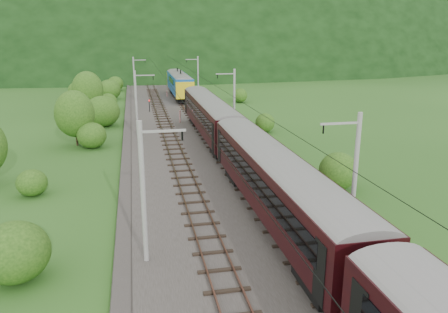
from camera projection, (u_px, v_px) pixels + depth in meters
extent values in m
plane|color=#234A17|center=(253.00, 254.00, 25.89)|extent=(600.00, 600.00, 0.00)
cube|color=#38332D|center=(220.00, 193.00, 35.27)|extent=(14.00, 220.00, 0.30)
cube|color=#522F23|center=(182.00, 192.00, 34.57)|extent=(0.08, 220.00, 0.15)
cube|color=#522F23|center=(200.00, 191.00, 34.85)|extent=(0.08, 220.00, 0.15)
cube|color=black|center=(191.00, 193.00, 34.75)|extent=(2.40, 220.00, 0.12)
cube|color=#522F23|center=(240.00, 188.00, 35.50)|extent=(0.08, 220.00, 0.15)
cube|color=#522F23|center=(257.00, 187.00, 35.78)|extent=(0.08, 220.00, 0.15)
cube|color=black|center=(249.00, 189.00, 35.68)|extent=(2.40, 220.00, 0.12)
cylinder|color=gray|center=(143.00, 194.00, 23.51)|extent=(0.28, 0.28, 8.00)
cube|color=gray|center=(163.00, 131.00, 22.82)|extent=(2.40, 0.12, 0.12)
cylinder|color=black|center=(182.00, 136.00, 23.09)|extent=(0.10, 0.10, 0.50)
cylinder|color=gray|center=(136.00, 103.00, 53.67)|extent=(0.28, 0.28, 8.00)
cube|color=gray|center=(145.00, 75.00, 52.97)|extent=(2.40, 0.12, 0.12)
cylinder|color=black|center=(153.00, 78.00, 53.25)|extent=(0.10, 0.10, 0.50)
cylinder|color=gray|center=(134.00, 78.00, 83.82)|extent=(0.28, 0.28, 8.00)
cube|color=gray|center=(140.00, 60.00, 83.13)|extent=(2.40, 0.12, 0.12)
cylinder|color=black|center=(145.00, 62.00, 83.40)|extent=(0.10, 0.10, 0.50)
cylinder|color=gray|center=(133.00, 66.00, 113.98)|extent=(0.28, 0.28, 8.00)
cube|color=gray|center=(137.00, 53.00, 113.28)|extent=(2.40, 0.12, 0.12)
cylinder|color=black|center=(141.00, 54.00, 113.56)|extent=(0.10, 0.10, 0.50)
cylinder|color=gray|center=(133.00, 59.00, 144.13)|extent=(0.28, 0.28, 8.00)
cube|color=gray|center=(136.00, 49.00, 143.44)|extent=(2.40, 0.12, 0.12)
cylinder|color=black|center=(139.00, 50.00, 143.72)|extent=(0.10, 0.10, 0.50)
cylinder|color=gray|center=(355.00, 179.00, 25.92)|extent=(0.28, 0.28, 8.00)
cube|color=gray|center=(340.00, 123.00, 24.76)|extent=(2.40, 0.12, 0.12)
cylinder|color=black|center=(323.00, 129.00, 24.65)|extent=(0.10, 0.10, 0.50)
cylinder|color=gray|center=(234.00, 100.00, 56.07)|extent=(0.28, 0.28, 8.00)
cube|color=gray|center=(225.00, 74.00, 54.91)|extent=(2.40, 0.12, 0.12)
cylinder|color=black|center=(217.00, 76.00, 54.80)|extent=(0.10, 0.10, 0.50)
cylinder|color=gray|center=(198.00, 77.00, 86.23)|extent=(0.28, 0.28, 8.00)
cube|color=gray|center=(192.00, 59.00, 85.07)|extent=(2.40, 0.12, 0.12)
cylinder|color=black|center=(187.00, 61.00, 84.96)|extent=(0.10, 0.10, 0.50)
cylinder|color=gray|center=(181.00, 66.00, 116.39)|extent=(0.28, 0.28, 8.00)
cube|color=gray|center=(176.00, 53.00, 115.23)|extent=(2.40, 0.12, 0.12)
cylinder|color=black|center=(172.00, 54.00, 115.11)|extent=(0.10, 0.10, 0.50)
cylinder|color=gray|center=(170.00, 59.00, 146.54)|extent=(0.28, 0.28, 8.00)
cube|color=gray|center=(166.00, 48.00, 145.38)|extent=(2.40, 0.12, 0.12)
cylinder|color=black|center=(163.00, 49.00, 145.27)|extent=(0.10, 0.10, 0.50)
cylinder|color=black|center=(189.00, 109.00, 32.91)|extent=(0.03, 198.00, 0.03)
cylinder|color=black|center=(250.00, 107.00, 33.84)|extent=(0.03, 198.00, 0.03)
ellipsoid|color=black|center=(142.00, 54.00, 270.90)|extent=(504.00, 360.00, 244.00)
cube|color=black|center=(275.00, 181.00, 28.75)|extent=(3.20, 24.26, 3.31)
cylinder|color=gray|center=(276.00, 160.00, 28.35)|extent=(3.20, 24.14, 3.20)
cube|color=black|center=(251.00, 177.00, 28.33)|extent=(0.05, 21.35, 1.27)
cube|color=black|center=(298.00, 174.00, 28.96)|extent=(0.05, 21.35, 1.27)
cube|color=black|center=(327.00, 279.00, 21.34)|extent=(2.43, 3.53, 0.99)
cube|color=black|center=(243.00, 173.00, 37.34)|extent=(2.43, 3.53, 0.99)
cube|color=black|center=(210.00, 115.00, 52.38)|extent=(3.20, 24.26, 3.31)
cylinder|color=gray|center=(210.00, 102.00, 51.97)|extent=(3.20, 24.14, 3.20)
cube|color=black|center=(196.00, 112.00, 51.96)|extent=(0.05, 21.35, 1.27)
cube|color=black|center=(223.00, 111.00, 52.59)|extent=(0.05, 21.35, 1.27)
cube|color=black|center=(224.00, 150.00, 44.97)|extent=(2.43, 3.53, 0.99)
cube|color=black|center=(200.00, 119.00, 60.97)|extent=(2.43, 3.53, 0.99)
cube|color=#14529F|center=(179.00, 83.00, 85.36)|extent=(3.20, 19.85, 3.31)
cylinder|color=gray|center=(179.00, 75.00, 84.95)|extent=(3.20, 19.75, 3.20)
cube|color=black|center=(171.00, 81.00, 84.93)|extent=(0.05, 17.47, 1.27)
cube|color=black|center=(187.00, 81.00, 85.56)|extent=(0.05, 17.47, 1.27)
cube|color=black|center=(184.00, 99.00, 79.40)|extent=(2.43, 3.53, 0.99)
cube|color=black|center=(176.00, 90.00, 92.49)|extent=(2.43, 3.53, 0.99)
cube|color=gold|center=(175.00, 79.00, 94.58)|extent=(3.26, 0.50, 2.98)
cube|color=gold|center=(185.00, 90.00, 76.25)|extent=(3.26, 0.50, 2.98)
cube|color=black|center=(177.00, 70.00, 87.57)|extent=(0.08, 1.60, 0.99)
cylinder|color=red|center=(180.00, 116.00, 62.38)|extent=(0.18, 0.18, 1.72)
cylinder|color=red|center=(167.00, 93.00, 87.75)|extent=(0.14, 0.14, 1.29)
cylinder|color=black|center=(149.00, 106.00, 70.81)|extent=(0.12, 0.12, 1.77)
sphere|color=red|center=(149.00, 101.00, 70.56)|extent=(0.21, 0.21, 0.21)
ellipsoid|color=#1D4412|center=(15.00, 252.00, 22.74)|extent=(3.62, 3.62, 3.26)
ellipsoid|color=#1D4412|center=(32.00, 183.00, 34.94)|extent=(2.42, 2.42, 2.18)
ellipsoid|color=#1D4412|center=(92.00, 135.00, 49.40)|extent=(3.29, 3.29, 2.97)
ellipsoid|color=#1D4412|center=(102.00, 111.00, 60.68)|extent=(4.78, 4.78, 4.31)
ellipsoid|color=#1D4412|center=(108.00, 102.00, 74.06)|extent=(3.14, 3.14, 2.82)
ellipsoid|color=#1D4412|center=(109.00, 90.00, 85.41)|extent=(4.37, 4.37, 3.94)
ellipsoid|color=#1D4412|center=(115.00, 84.00, 98.70)|extent=(3.60, 3.60, 3.24)
ellipsoid|color=#1D4412|center=(116.00, 79.00, 110.15)|extent=(3.15, 3.15, 2.83)
cylinder|color=black|center=(76.00, 131.00, 50.49)|extent=(0.24, 0.24, 3.50)
ellipsoid|color=#1D4412|center=(75.00, 114.00, 49.94)|extent=(4.49, 4.49, 5.39)
cylinder|color=black|center=(89.00, 104.00, 69.07)|extent=(0.24, 0.24, 3.78)
ellipsoid|color=#1D4412|center=(88.00, 90.00, 68.48)|extent=(4.86, 4.86, 5.83)
cylinder|color=black|center=(76.00, 98.00, 80.67)|extent=(0.24, 0.24, 2.12)
ellipsoid|color=#1D4412|center=(75.00, 92.00, 80.34)|extent=(2.73, 2.73, 3.27)
ellipsoid|color=#1D4412|center=(338.00, 173.00, 36.27)|extent=(3.19, 3.19, 2.87)
ellipsoid|color=#1D4412|center=(265.00, 124.00, 57.49)|extent=(2.54, 2.54, 2.29)
ellipsoid|color=#1D4412|center=(240.00, 96.00, 82.05)|extent=(2.70, 2.70, 2.43)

